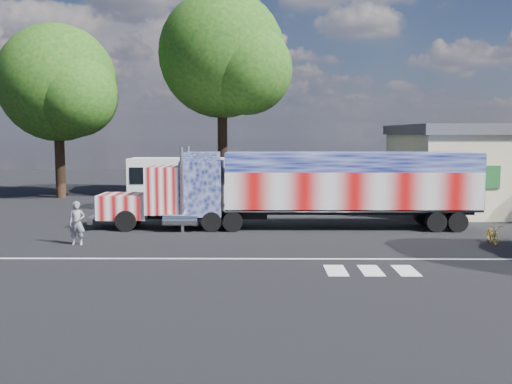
{
  "coord_description": "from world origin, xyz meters",
  "views": [
    {
      "loc": [
        0.22,
        -23.94,
        4.68
      ],
      "look_at": [
        0.0,
        3.0,
        1.9
      ],
      "focal_mm": 40.0,
      "sensor_mm": 36.0,
      "label": 1
    }
  ],
  "objects_px": {
    "bicycle": "(493,234)",
    "tree_n_mid": "(224,55)",
    "semi_truck": "(303,186)",
    "woman": "(77,223)",
    "coach_bus": "(220,183)",
    "tree_nw_a": "(59,84)"
  },
  "relations": [
    {
      "from": "woman",
      "to": "tree_nw_a",
      "type": "bearing_deg",
      "value": 109.89
    },
    {
      "from": "bicycle",
      "to": "tree_n_mid",
      "type": "bearing_deg",
      "value": 132.29
    },
    {
      "from": "coach_bus",
      "to": "woman",
      "type": "height_order",
      "value": "coach_bus"
    },
    {
      "from": "semi_truck",
      "to": "bicycle",
      "type": "xyz_separation_m",
      "value": [
        7.81,
        -3.91,
        -1.66
      ]
    },
    {
      "from": "woman",
      "to": "semi_truck",
      "type": "bearing_deg",
      "value": 22.68
    },
    {
      "from": "semi_truck",
      "to": "coach_bus",
      "type": "relative_size",
      "value": 1.73
    },
    {
      "from": "semi_truck",
      "to": "tree_nw_a",
      "type": "bearing_deg",
      "value": 141.32
    },
    {
      "from": "coach_bus",
      "to": "bicycle",
      "type": "height_order",
      "value": "coach_bus"
    },
    {
      "from": "coach_bus",
      "to": "woman",
      "type": "relative_size",
      "value": 5.93
    },
    {
      "from": "semi_truck",
      "to": "woman",
      "type": "height_order",
      "value": "semi_truck"
    },
    {
      "from": "bicycle",
      "to": "tree_n_mid",
      "type": "xyz_separation_m",
      "value": [
        -12.5,
        17.11,
        9.77
      ]
    },
    {
      "from": "bicycle",
      "to": "tree_nw_a",
      "type": "bearing_deg",
      "value": 150.97
    },
    {
      "from": "semi_truck",
      "to": "tree_n_mid",
      "type": "height_order",
      "value": "tree_n_mid"
    },
    {
      "from": "bicycle",
      "to": "tree_n_mid",
      "type": "relative_size",
      "value": 0.11
    },
    {
      "from": "woman",
      "to": "tree_n_mid",
      "type": "height_order",
      "value": "tree_n_mid"
    },
    {
      "from": "semi_truck",
      "to": "bicycle",
      "type": "height_order",
      "value": "semi_truck"
    },
    {
      "from": "coach_bus",
      "to": "tree_n_mid",
      "type": "relative_size",
      "value": 0.74
    },
    {
      "from": "coach_bus",
      "to": "semi_truck",
      "type": "bearing_deg",
      "value": -55.96
    },
    {
      "from": "bicycle",
      "to": "tree_nw_a",
      "type": "distance_m",
      "value": 30.77
    },
    {
      "from": "semi_truck",
      "to": "bicycle",
      "type": "relative_size",
      "value": 12.14
    },
    {
      "from": "semi_truck",
      "to": "coach_bus",
      "type": "height_order",
      "value": "semi_truck"
    },
    {
      "from": "woman",
      "to": "tree_n_mid",
      "type": "bearing_deg",
      "value": 72.66
    }
  ]
}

